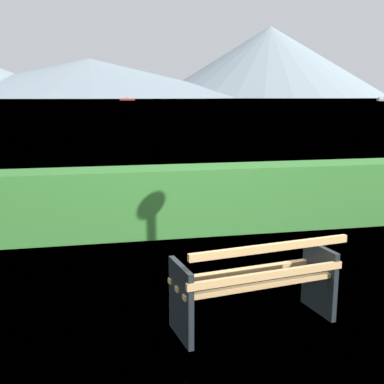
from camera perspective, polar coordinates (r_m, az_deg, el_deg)
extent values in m
plane|color=olive|center=(4.66, 7.23, -15.31)|extent=(1400.00, 1400.00, 0.00)
plane|color=#6B8EA3|center=(311.09, -11.94, 10.81)|extent=(620.00, 620.00, 0.00)
cube|color=tan|center=(4.32, 8.61, -11.01)|extent=(1.51, 0.30, 0.04)
cube|color=tan|center=(4.48, 7.38, -10.16)|extent=(1.51, 0.30, 0.04)
cube|color=tan|center=(4.64, 6.24, -9.36)|extent=(1.51, 0.30, 0.04)
cube|color=tan|center=(4.22, 9.16, -9.84)|extent=(1.50, 0.28, 0.06)
cube|color=tan|center=(4.10, 9.60, -6.59)|extent=(1.50, 0.28, 0.06)
cube|color=#1E2328|center=(4.23, -1.34, -13.04)|extent=(0.13, 0.51, 0.68)
cube|color=#1E2328|center=(4.87, 15.04, -10.09)|extent=(0.13, 0.51, 0.68)
cube|color=#387A33|center=(7.37, -0.66, -0.93)|extent=(11.30, 0.72, 1.03)
cube|color=#B2332D|center=(243.61, -7.78, 10.96)|extent=(7.63, 3.98, 0.94)
cube|color=beige|center=(243.61, -7.79, 11.16)|extent=(2.92, 2.32, 0.79)
cube|color=silver|center=(228.51, 21.78, 10.23)|extent=(5.53, 7.90, 0.91)
cube|color=beige|center=(228.51, 21.80, 10.45)|extent=(2.80, 3.22, 0.83)
cone|color=gray|center=(599.37, -12.17, 13.21)|extent=(397.93, 397.93, 46.35)
cone|color=gray|center=(626.18, 9.31, 15.11)|extent=(291.30, 291.30, 87.53)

